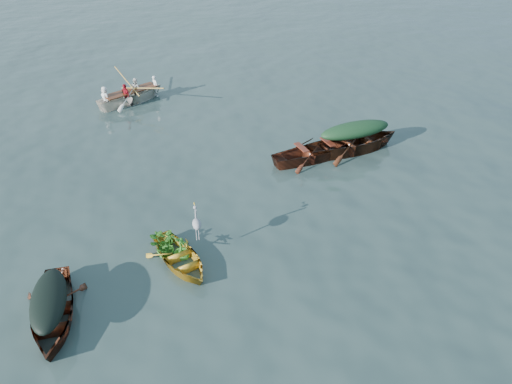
# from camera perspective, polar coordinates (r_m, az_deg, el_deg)

# --- Properties ---
(ground) EXTENTS (140.00, 140.00, 0.00)m
(ground) POSITION_cam_1_polar(r_m,az_deg,el_deg) (12.73, 1.88, -6.71)
(ground) COLOR #304341
(ground) RESTS_ON ground
(yellow_dinghy) EXTENTS (2.15, 3.00, 0.72)m
(yellow_dinghy) POSITION_cam_1_polar(r_m,az_deg,el_deg) (12.46, -8.62, -8.14)
(yellow_dinghy) COLOR gold
(yellow_dinghy) RESTS_ON ground
(dark_covered_boat) EXTENTS (1.44, 3.59, 0.88)m
(dark_covered_boat) POSITION_cam_1_polar(r_m,az_deg,el_deg) (11.81, -22.02, -13.43)
(dark_covered_boat) COLOR #4A1C11
(dark_covered_boat) RESTS_ON ground
(green_tarp_boat) EXTENTS (4.92, 2.30, 1.13)m
(green_tarp_boat) POSITION_cam_1_polar(r_m,az_deg,el_deg) (17.57, 10.99, 4.57)
(green_tarp_boat) COLOR #4F2212
(green_tarp_boat) RESTS_ON ground
(open_wooden_boat) EXTENTS (4.28, 2.12, 0.94)m
(open_wooden_boat) POSITION_cam_1_polar(r_m,az_deg,el_deg) (16.84, 6.60, 3.69)
(open_wooden_boat) COLOR #4F2213
(open_wooden_boat) RESTS_ON ground
(rowed_boat) EXTENTS (4.25, 3.30, 1.00)m
(rowed_boat) POSITION_cam_1_polar(r_m,az_deg,el_deg) (21.89, -13.93, 9.90)
(rowed_boat) COLOR white
(rowed_boat) RESTS_ON ground
(dark_tarp_cover) EXTENTS (0.79, 1.97, 0.40)m
(dark_tarp_cover) POSITION_cam_1_polar(r_m,az_deg,el_deg) (11.39, -22.68, -11.16)
(dark_tarp_cover) COLOR black
(dark_tarp_cover) RESTS_ON dark_covered_boat
(green_tarp_cover) EXTENTS (2.70, 1.26, 0.52)m
(green_tarp_cover) POSITION_cam_1_polar(r_m,az_deg,el_deg) (17.21, 11.27, 6.99)
(green_tarp_cover) COLOR #193F1C
(green_tarp_cover) RESTS_ON green_tarp_boat
(thwart_benches) EXTENTS (2.17, 1.18, 0.04)m
(thwart_benches) POSITION_cam_1_polar(r_m,az_deg,el_deg) (16.61, 6.71, 5.17)
(thwart_benches) COLOR #561F14
(thwart_benches) RESTS_ON open_wooden_boat
(heron) EXTENTS (0.41, 0.48, 0.92)m
(heron) POSITION_cam_1_polar(r_m,az_deg,el_deg) (12.17, -6.74, -4.17)
(heron) COLOR #9B9DA4
(heron) RESTS_ON yellow_dinghy
(dinghy_weeds) EXTENTS (0.99, 1.10, 0.60)m
(dinghy_weeds) POSITION_cam_1_polar(r_m,az_deg,el_deg) (12.46, -9.92, -4.41)
(dinghy_weeds) COLOR #285E18
(dinghy_weeds) RESTS_ON yellow_dinghy
(rowers) EXTENTS (3.11, 2.52, 0.76)m
(rowers) POSITION_cam_1_polar(r_m,az_deg,el_deg) (21.58, -14.24, 12.06)
(rowers) COLOR silver
(rowers) RESTS_ON rowed_boat
(oars) EXTENTS (1.88, 2.53, 0.06)m
(oars) POSITION_cam_1_polar(r_m,az_deg,el_deg) (21.70, -14.11, 11.20)
(oars) COLOR olive
(oars) RESTS_ON rowed_boat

